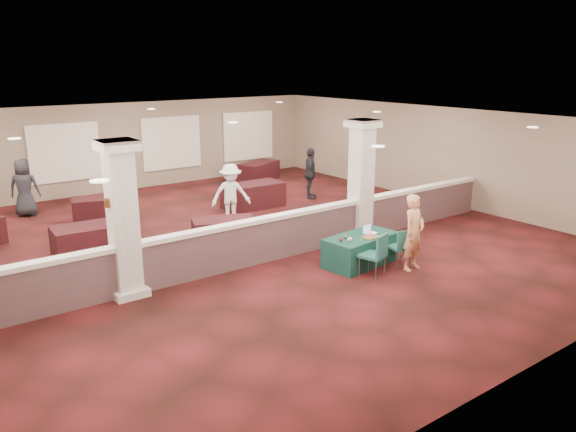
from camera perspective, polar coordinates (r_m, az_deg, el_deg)
ground at (r=14.82m, az=-5.29°, el=-2.89°), size 16.00×16.00×0.00m
wall_back at (r=21.55m, az=-16.62°, el=6.70°), size 16.00×0.04×3.20m
wall_front at (r=8.85m, az=22.68°, el=-6.02°), size 16.00×0.04×3.20m
wall_right at (r=19.67m, az=15.01°, el=6.03°), size 0.04×16.00×3.20m
ceiling at (r=14.15m, az=-5.61°, el=9.50°), size 16.00×16.00×0.02m
partition_wall at (r=13.45m, az=-2.02°, el=-2.23°), size 15.60×0.28×1.10m
column_left at (r=11.61m, az=-16.44°, el=-0.25°), size 0.72×0.72×3.20m
column_right at (r=15.02m, az=7.44°, el=3.76°), size 0.72×0.72×3.20m
sconce_left at (r=11.43m, az=-17.89°, el=1.28°), size 0.12×0.12×0.18m
sconce_right at (r=11.62m, az=-15.29°, el=1.70°), size 0.12×0.12×0.18m
near_table at (r=13.38m, az=7.39°, el=-3.42°), size 1.92×1.14×0.70m
conf_chair_main at (r=13.33m, az=11.49°, el=-2.85°), size 0.54×0.54×0.90m
conf_chair_side at (r=12.53m, az=8.97°, el=-3.63°), size 0.63×0.63×1.01m
woman at (r=13.10m, az=12.65°, el=-1.65°), size 0.69×0.51×1.77m
far_table_front_left at (r=14.63m, az=-19.00°, el=-2.32°), size 2.00×1.09×0.79m
far_table_front_center at (r=14.89m, az=-6.50°, el=-1.51°), size 1.81×1.32×0.66m
far_table_front_right at (r=18.44m, az=-3.54°, el=2.11°), size 1.99×1.03×0.80m
far_table_back_center at (r=17.76m, az=-18.23°, el=0.69°), size 1.94×1.32×0.72m
far_table_back_right at (r=22.65m, az=-3.05°, el=4.56°), size 2.01×1.48×0.73m
attendee_a at (r=15.30m, az=-16.10°, el=0.79°), size 1.02×0.94×1.87m
attendee_b at (r=16.50m, az=-5.83°, el=2.22°), size 1.25×0.84×1.78m
attendee_c at (r=19.51m, az=2.28°, el=4.33°), size 1.04×1.12×1.77m
attendee_d at (r=19.06m, az=-25.21°, el=2.63°), size 1.01×0.83×1.79m
laptop_base at (r=13.46m, az=8.37°, el=-1.75°), size 0.34×0.26×0.02m
laptop_screen at (r=13.49m, az=8.02°, el=-1.19°), size 0.31×0.05×0.21m
screen_glow at (r=13.49m, az=8.04°, el=-1.25°), size 0.29×0.04×0.18m
knitting at (r=13.17m, az=8.38°, el=-2.12°), size 0.42×0.33×0.03m
yarn_cream at (r=12.81m, az=6.30°, el=-2.36°), size 0.11×0.11×0.11m
yarn_red at (r=12.80m, az=5.40°, el=-2.38°), size 0.10×0.10×0.10m
yarn_grey at (r=13.01m, az=5.86°, el=-2.08°), size 0.10×0.10×0.10m
scissors at (r=13.60m, az=9.96°, el=-1.66°), size 0.12×0.04×0.01m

